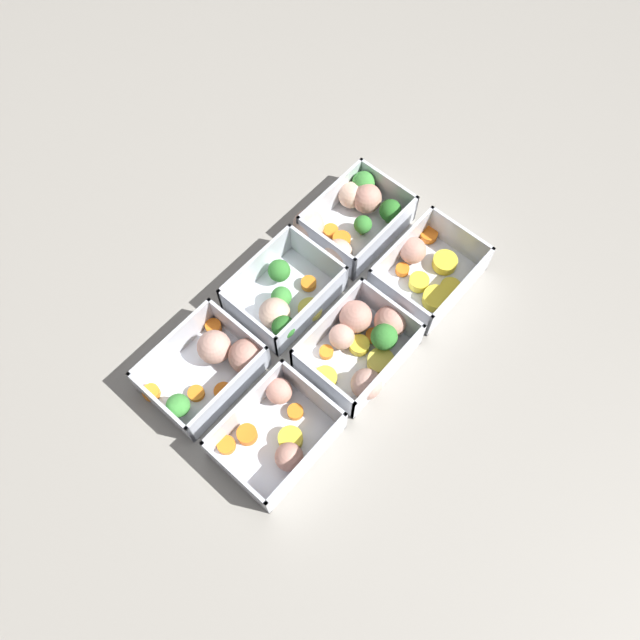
# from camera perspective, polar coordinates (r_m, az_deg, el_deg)

# --- Properties ---
(ground_plane) EXTENTS (4.00, 4.00, 0.00)m
(ground_plane) POSITION_cam_1_polar(r_m,az_deg,el_deg) (0.93, -0.00, -0.56)
(ground_plane) COLOR gray
(container_near_left) EXTENTS (0.15, 0.12, 0.06)m
(container_near_left) POSITION_cam_1_polar(r_m,az_deg,el_deg) (0.85, -3.90, -10.27)
(container_near_left) COLOR silver
(container_near_left) RESTS_ON ground_plane
(container_near_center) EXTENTS (0.18, 0.14, 0.06)m
(container_near_center) POSITION_cam_1_polar(r_m,az_deg,el_deg) (0.89, 4.08, -2.07)
(container_near_center) COLOR silver
(container_near_center) RESTS_ON ground_plane
(container_near_right) EXTENTS (0.15, 0.13, 0.06)m
(container_near_right) POSITION_cam_1_polar(r_m,az_deg,el_deg) (0.96, 9.77, 4.57)
(container_near_right) COLOR silver
(container_near_right) RESTS_ON ground_plane
(container_far_left) EXTENTS (0.17, 0.12, 0.06)m
(container_far_left) POSITION_cam_1_polar(r_m,az_deg,el_deg) (0.89, -9.69, -4.04)
(container_far_left) COLOR silver
(container_far_left) RESTS_ON ground_plane
(container_far_center) EXTENTS (0.15, 0.13, 0.06)m
(container_far_center) POSITION_cam_1_polar(r_m,az_deg,el_deg) (0.92, -3.43, 1.98)
(container_far_center) COLOR silver
(container_far_center) RESTS_ON ground_plane
(container_far_right) EXTENTS (0.17, 0.13, 0.06)m
(container_far_right) POSITION_cam_1_polar(r_m,az_deg,el_deg) (1.00, 2.81, 9.44)
(container_far_right) COLOR silver
(container_far_right) RESTS_ON ground_plane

